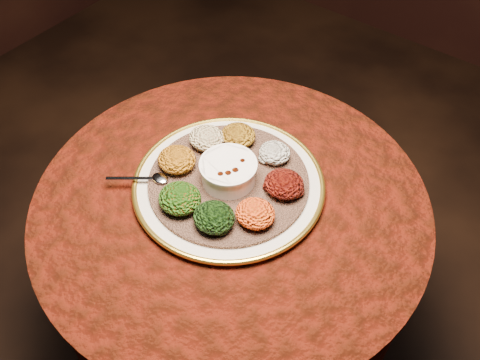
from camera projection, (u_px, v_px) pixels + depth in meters
The scene contains 13 objects.
table at pixel (232, 243), 1.42m from camera, with size 0.96×0.96×0.73m.
platter at pixel (229, 184), 1.30m from camera, with size 0.50×0.50×0.02m.
injera at pixel (229, 181), 1.29m from camera, with size 0.39×0.39×0.01m, color #8B5D45.
stew_bowl at pixel (228, 171), 1.27m from camera, with size 0.14×0.14×0.06m.
spoon at pixel (156, 178), 1.29m from camera, with size 0.13×0.10×0.01m.
portion_ayib at pixel (275, 153), 1.32m from camera, with size 0.08×0.08×0.04m, color silver.
portion_kitfo at pixel (284, 184), 1.25m from camera, with size 0.10×0.09×0.05m, color black.
portion_tikil at pixel (255, 213), 1.19m from camera, with size 0.09×0.09×0.04m, color #AF720E.
portion_gomen at pixel (214, 217), 1.19m from camera, with size 0.10×0.09×0.05m, color black.
portion_mixveg at pixel (180, 198), 1.22m from camera, with size 0.10×0.10×0.05m, color #A9250A.
portion_kik at pixel (177, 159), 1.30m from camera, with size 0.10×0.09×0.05m, color #B4640F.
portion_timatim at pixel (207, 138), 1.35m from camera, with size 0.09×0.09×0.04m, color maroon.
portion_shiro at pixel (238, 135), 1.36m from camera, with size 0.09×0.09×0.04m, color #986812.
Camera 1 is at (0.51, -0.64, 1.73)m, focal length 40.00 mm.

